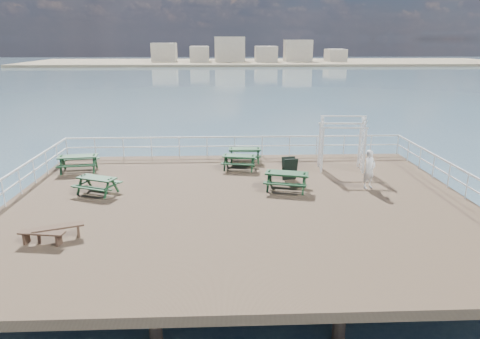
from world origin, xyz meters
The scene contains 13 objects.
ground centered at (0.00, 0.00, -0.15)m, with size 18.00×14.00×0.30m, color brown.
sea_backdrop centered at (12.54, 134.07, -0.51)m, with size 300.00×300.00×9.20m.
railing centered at (-0.07, 2.57, 0.87)m, with size 17.77×13.76×1.10m.
picnic_table_a centered at (-7.48, 4.40, 0.55)m, with size 1.94×1.64×0.86m.
picnic_table_b centered at (0.48, 5.77, 0.51)m, with size 1.67×1.36×0.79m.
picnic_table_c centered at (0.15, 4.46, 0.49)m, with size 1.80×1.55×0.77m.
picnic_table_d centered at (-5.75, 1.29, 0.49)m, with size 1.95×1.79×0.77m.
picnic_table_e centered at (2.00, 1.40, 0.54)m, with size 2.05×1.81×0.85m.
flat_bench_near centered at (-6.19, -3.21, 0.30)m, with size 1.43×0.53×0.40m.
flat_bench_far centered at (-5.81, -2.88, 0.33)m, with size 1.56×0.87×0.44m.
trellis_arbor centered at (5.00, 4.17, 1.17)m, with size 2.20×1.31×2.63m.
sandwich_board centered at (2.32, 2.73, 0.50)m, with size 0.70×0.57×1.03m.
person centered at (5.48, 1.49, 0.82)m, with size 0.60×0.39×1.64m, color white.
Camera 1 is at (-0.62, -15.33, 6.02)m, focal length 32.00 mm.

